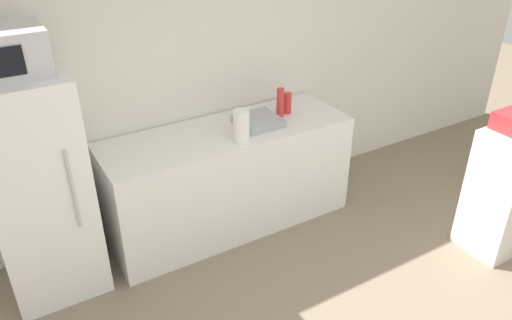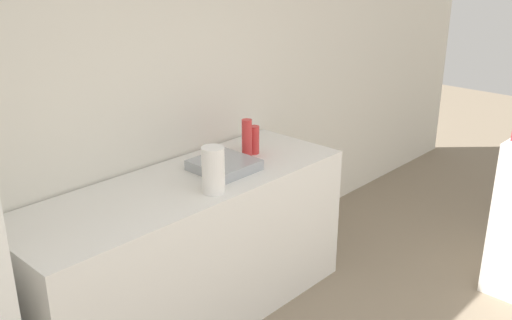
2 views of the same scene
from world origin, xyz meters
name	(u,v)px [view 2 (image 2 of 2)]	position (x,y,z in m)	size (l,w,h in m)	color
wall_back	(116,101)	(0.00, 2.71, 1.30)	(8.00, 0.06, 2.60)	silver
counter	(189,252)	(0.15, 2.33, 0.44)	(2.02, 0.68, 0.88)	silver
sink_basin	(224,165)	(0.42, 2.30, 0.91)	(0.32, 0.33, 0.06)	#9EA3A8
bottle_tall	(247,139)	(0.66, 2.34, 1.00)	(0.06, 0.06, 0.24)	red
bottle_short	(254,140)	(0.75, 2.37, 0.97)	(0.07, 0.07, 0.18)	red
paper_towel_roll	(213,170)	(0.16, 2.11, 1.00)	(0.12, 0.12, 0.25)	white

